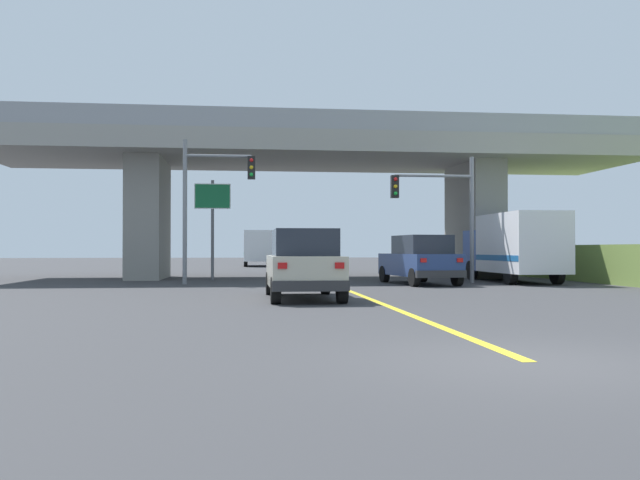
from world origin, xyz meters
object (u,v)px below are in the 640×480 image
object	(u,v)px
box_truck	(515,246)
traffic_signal_farside	(208,192)
semi_truck_distant	(257,248)
traffic_signal_nearside	(444,204)
suv_lead	(303,264)
suv_crossing	(420,260)
highway_sign	(213,206)

from	to	relation	value
box_truck	traffic_signal_farside	size ratio (longest dim) A/B	1.15
traffic_signal_farside	semi_truck_distant	size ratio (longest dim) A/B	0.85
traffic_signal_nearside	semi_truck_distant	size ratio (longest dim) A/B	0.76
box_truck	suv_lead	bearing A→B (deg)	-138.92
traffic_signal_nearside	suv_lead	bearing A→B (deg)	-129.15
suv_crossing	box_truck	bearing A→B (deg)	8.09
traffic_signal_farside	highway_sign	bearing A→B (deg)	89.02
box_truck	traffic_signal_nearside	world-z (taller)	traffic_signal_nearside
suv_lead	semi_truck_distant	size ratio (longest dim) A/B	0.68
suv_crossing	semi_truck_distant	distance (m)	30.79
suv_lead	semi_truck_distant	distance (m)	37.82
suv_lead	box_truck	distance (m)	13.43
suv_crossing	highway_sign	bearing A→B (deg)	147.53
traffic_signal_nearside	highway_sign	distance (m)	10.53
box_truck	traffic_signal_farside	bearing A→B (deg)	-179.63
highway_sign	semi_truck_distant	bearing A→B (deg)	84.24
suv_lead	traffic_signal_farside	distance (m)	9.72
box_truck	highway_sign	distance (m)	13.74
traffic_signal_farside	semi_truck_distant	xyz separation A→B (m)	(2.67, 29.07, -2.23)
box_truck	traffic_signal_farside	world-z (taller)	traffic_signal_farside
suv_lead	suv_crossing	bearing A→B (deg)	54.05
suv_lead	highway_sign	xyz separation A→B (m)	(-3.16, 11.84, 2.41)
suv_crossing	suv_lead	bearing A→B (deg)	-132.49
traffic_signal_farside	highway_sign	size ratio (longest dim) A/B	1.29
suv_lead	traffic_signal_nearside	bearing A→B (deg)	50.85
semi_truck_distant	highway_sign	bearing A→B (deg)	-95.76
suv_lead	traffic_signal_farside	size ratio (longest dim) A/B	0.80
traffic_signal_nearside	highway_sign	world-z (taller)	traffic_signal_nearside
suv_crossing	semi_truck_distant	size ratio (longest dim) A/B	0.70
semi_truck_distant	traffic_signal_nearside	bearing A→B (deg)	-76.11
box_truck	highway_sign	size ratio (longest dim) A/B	1.49
traffic_signal_nearside	traffic_signal_farside	bearing A→B (deg)	177.55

